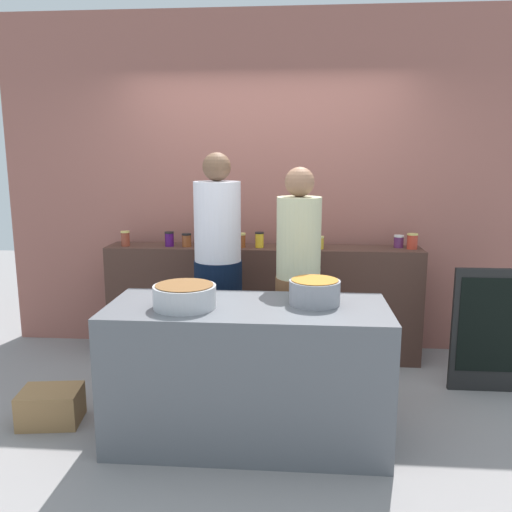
# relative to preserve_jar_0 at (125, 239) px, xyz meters

# --- Properties ---
(ground) EXTENTS (12.00, 12.00, 0.00)m
(ground) POSITION_rel_preserve_jar_0_xyz_m (1.19, -1.04, -1.05)
(ground) COLOR gray
(storefront_wall) EXTENTS (4.80, 0.12, 3.00)m
(storefront_wall) POSITION_rel_preserve_jar_0_xyz_m (1.19, 0.41, 0.45)
(storefront_wall) COLOR #9A5B51
(storefront_wall) RESTS_ON ground
(display_shelf) EXTENTS (2.70, 0.36, 0.99)m
(display_shelf) POSITION_rel_preserve_jar_0_xyz_m (1.19, 0.06, -0.56)
(display_shelf) COLOR #472D25
(display_shelf) RESTS_ON ground
(prep_table) EXTENTS (1.70, 0.70, 0.87)m
(prep_table) POSITION_rel_preserve_jar_0_xyz_m (1.19, -1.34, -0.62)
(prep_table) COLOR #585B61
(prep_table) RESTS_ON ground
(preserve_jar_0) EXTENTS (0.08, 0.08, 0.13)m
(preserve_jar_0) POSITION_rel_preserve_jar_0_xyz_m (0.00, 0.00, 0.00)
(preserve_jar_0) COLOR brown
(preserve_jar_0) RESTS_ON display_shelf
(preserve_jar_1) EXTENTS (0.08, 0.08, 0.13)m
(preserve_jar_1) POSITION_rel_preserve_jar_0_xyz_m (0.38, 0.02, -0.00)
(preserve_jar_1) COLOR #43105B
(preserve_jar_1) RESTS_ON display_shelf
(preserve_jar_2) EXTENTS (0.08, 0.08, 0.11)m
(preserve_jar_2) POSITION_rel_preserve_jar_0_xyz_m (0.54, 0.01, -0.01)
(preserve_jar_2) COLOR brown
(preserve_jar_2) RESTS_ON display_shelf
(preserve_jar_3) EXTENTS (0.09, 0.09, 0.12)m
(preserve_jar_3) POSITION_rel_preserve_jar_0_xyz_m (0.64, 0.12, -0.00)
(preserve_jar_3) COLOR #25482D
(preserve_jar_3) RESTS_ON display_shelf
(preserve_jar_4) EXTENTS (0.08, 0.08, 0.11)m
(preserve_jar_4) POSITION_rel_preserve_jar_0_xyz_m (0.86, 0.10, -0.01)
(preserve_jar_4) COLOR #286035
(preserve_jar_4) RESTS_ON display_shelf
(preserve_jar_5) EXTENTS (0.08, 0.08, 0.12)m
(preserve_jar_5) POSITION_rel_preserve_jar_0_xyz_m (1.01, 0.01, -0.00)
(preserve_jar_5) COLOR brown
(preserve_jar_5) RESTS_ON display_shelf
(preserve_jar_6) EXTENTS (0.07, 0.07, 0.13)m
(preserve_jar_6) POSITION_rel_preserve_jar_0_xyz_m (1.16, 0.02, 0.00)
(preserve_jar_6) COLOR yellow
(preserve_jar_6) RESTS_ON display_shelf
(preserve_jar_7) EXTENTS (0.08, 0.08, 0.11)m
(preserve_jar_7) POSITION_rel_preserve_jar_0_xyz_m (1.37, 0.08, -0.01)
(preserve_jar_7) COLOR #EDAD15
(preserve_jar_7) RESTS_ON display_shelf
(preserve_jar_8) EXTENTS (0.08, 0.08, 0.11)m
(preserve_jar_8) POSITION_rel_preserve_jar_0_xyz_m (1.67, -0.01, -0.01)
(preserve_jar_8) COLOR gold
(preserve_jar_8) RESTS_ON display_shelf
(preserve_jar_9) EXTENTS (0.08, 0.08, 0.11)m
(preserve_jar_9) POSITION_rel_preserve_jar_0_xyz_m (2.35, 0.11, -0.01)
(preserve_jar_9) COLOR #592655
(preserve_jar_9) RESTS_ON display_shelf
(preserve_jar_10) EXTENTS (0.09, 0.09, 0.13)m
(preserve_jar_10) POSITION_rel_preserve_jar_0_xyz_m (2.45, 0.05, -0.00)
(preserve_jar_10) COLOR #BA3725
(preserve_jar_10) RESTS_ON display_shelf
(cooking_pot_left) EXTENTS (0.37, 0.37, 0.14)m
(cooking_pot_left) POSITION_rel_preserve_jar_0_xyz_m (0.82, -1.41, -0.11)
(cooking_pot_left) COLOR #B7B7BC
(cooking_pot_left) RESTS_ON prep_table
(cooking_pot_center) EXTENTS (0.31, 0.31, 0.15)m
(cooking_pot_center) POSITION_rel_preserve_jar_0_xyz_m (1.59, -1.28, -0.11)
(cooking_pot_center) COLOR gray
(cooking_pot_center) RESTS_ON prep_table
(cook_with_tongs) EXTENTS (0.37, 0.37, 1.78)m
(cook_with_tongs) POSITION_rel_preserve_jar_0_xyz_m (0.89, -0.51, -0.24)
(cook_with_tongs) COLOR black
(cook_with_tongs) RESTS_ON ground
(cook_in_cap) EXTENTS (0.32, 0.32, 1.69)m
(cook_in_cap) POSITION_rel_preserve_jar_0_xyz_m (1.50, -0.78, -0.28)
(cook_in_cap) COLOR brown
(cook_in_cap) RESTS_ON ground
(bread_crate) EXTENTS (0.42, 0.34, 0.23)m
(bread_crate) POSITION_rel_preserve_jar_0_xyz_m (-0.14, -1.25, -0.94)
(bread_crate) COLOR olive
(bread_crate) RESTS_ON ground
(chalkboard_sign) EXTENTS (0.56, 0.05, 0.95)m
(chalkboard_sign) POSITION_rel_preserve_jar_0_xyz_m (2.93, -0.52, -0.57)
(chalkboard_sign) COLOR black
(chalkboard_sign) RESTS_ON ground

